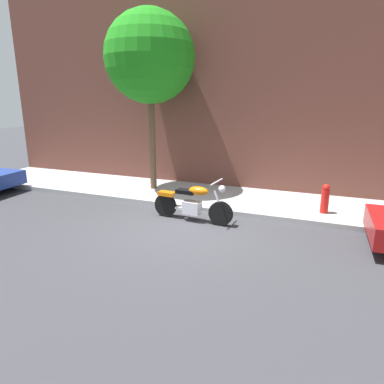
% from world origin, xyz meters
% --- Properties ---
extents(ground_plane, '(60.00, 60.00, 0.00)m').
position_xyz_m(ground_plane, '(0.00, 0.00, 0.00)').
color(ground_plane, '#38383D').
extents(sidewalk, '(18.01, 2.61, 0.14)m').
position_xyz_m(sidewalk, '(0.00, 2.61, 0.07)').
color(sidewalk, '#A7A7A7').
rests_on(sidewalk, ground).
extents(building_facade, '(18.01, 0.50, 9.29)m').
position_xyz_m(building_facade, '(0.00, 4.17, 4.64)').
color(building_facade, brown).
rests_on(building_facade, ground).
extents(motorcycle, '(2.16, 0.70, 1.11)m').
position_xyz_m(motorcycle, '(0.01, 0.59, 0.46)').
color(motorcycle, black).
rests_on(motorcycle, ground).
extents(street_tree, '(2.75, 2.75, 5.60)m').
position_xyz_m(street_tree, '(-2.20, 2.68, 4.21)').
color(street_tree, brown).
rests_on(street_tree, ground).
extents(fire_hydrant, '(0.20, 0.20, 0.91)m').
position_xyz_m(fire_hydrant, '(3.11, 2.07, 0.46)').
color(fire_hydrant, red).
rests_on(fire_hydrant, ground).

